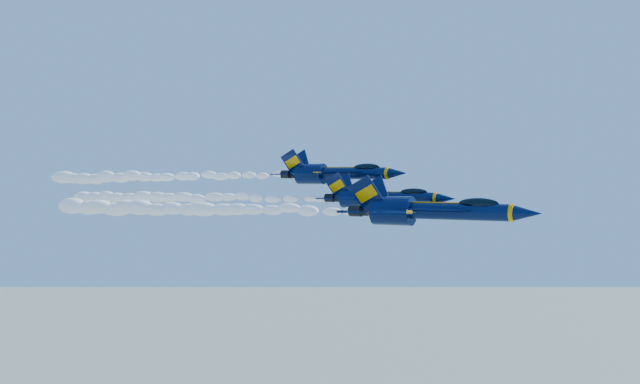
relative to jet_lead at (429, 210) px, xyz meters
The scene contains 6 objects.
jet_lead is the anchor object (origin of this frame).
smoke_trail_jet_lead 30.58m from the jet_lead, behind, with size 44.26×2.36×2.13m, color white.
jet_second 12.50m from the jet_lead, 137.35° to the left, with size 16.20×13.29×6.02m.
smoke_trail_jet_second 39.14m from the jet_lead, 167.55° to the left, with size 44.26×1.93×1.74m, color white.
jet_third 22.17m from the jet_lead, 143.82° to the left, with size 17.57×14.41×6.53m.
smoke_trail_jet_third 49.10m from the jet_lead, 164.75° to the left, with size 44.26×2.10×1.89m, color white.
Camera 1 is at (43.78, -80.78, 152.77)m, focal length 40.00 mm.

